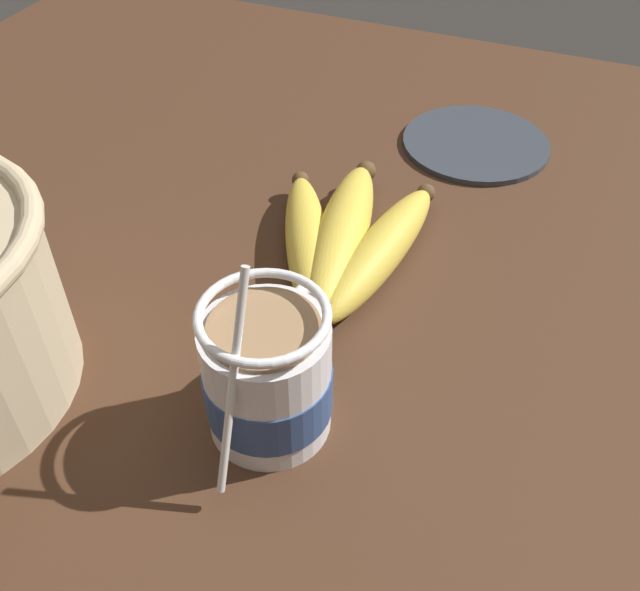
# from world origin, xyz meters

# --- Properties ---
(table) EXTENTS (1.22, 1.22, 0.04)m
(table) POSITION_xyz_m (0.00, 0.00, 0.02)
(table) COLOR #422819
(table) RESTS_ON ground
(coffee_mug) EXTENTS (0.15, 0.08, 0.15)m
(coffee_mug) POSITION_xyz_m (-0.05, -0.02, 0.08)
(coffee_mug) COLOR silver
(coffee_mug) RESTS_ON table
(banana_bunch) EXTENTS (0.23, 0.15, 0.04)m
(banana_bunch) POSITION_xyz_m (0.13, -0.01, 0.06)
(banana_bunch) COLOR #4C381E
(banana_bunch) RESTS_ON table
(small_plate) EXTENTS (0.15, 0.15, 0.01)m
(small_plate) POSITION_xyz_m (0.35, -0.06, 0.04)
(small_plate) COLOR #333842
(small_plate) RESTS_ON table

